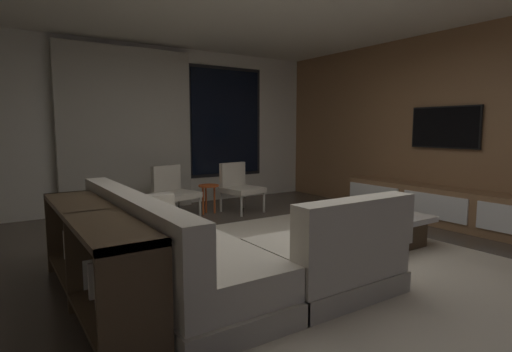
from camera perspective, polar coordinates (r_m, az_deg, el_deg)
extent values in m
plane|color=#473D33|center=(4.12, 4.89, -12.24)|extent=(9.20, 9.20, 0.00)
cube|color=silver|center=(7.13, -13.78, 6.67)|extent=(6.60, 0.12, 2.70)
cube|color=black|center=(7.61, -4.32, 7.60)|extent=(1.52, 0.02, 2.02)
cube|color=black|center=(7.60, -4.26, 7.60)|extent=(1.40, 0.03, 1.90)
cube|color=#BCB5A3|center=(6.78, -17.64, 6.13)|extent=(2.10, 0.12, 2.60)
cube|color=#8E6642|center=(6.28, 27.58, 6.11)|extent=(0.12, 7.80, 2.70)
cube|color=beige|center=(4.26, 9.51, -11.56)|extent=(3.20, 3.80, 0.01)
cube|color=#B1A997|center=(3.65, -11.45, -13.38)|extent=(0.90, 2.50, 0.18)
cube|color=beige|center=(3.58, -11.53, -10.23)|extent=(0.86, 2.42, 0.24)
cube|color=beige|center=(3.39, -17.17, -5.78)|extent=(0.20, 2.50, 0.40)
cube|color=beige|center=(4.59, -17.04, -3.93)|extent=(0.90, 0.20, 0.18)
cube|color=#B1A997|center=(3.51, 9.36, -14.17)|extent=(1.10, 0.90, 0.18)
cube|color=beige|center=(3.44, 9.43, -10.90)|extent=(1.07, 0.86, 0.24)
cube|color=beige|center=(3.12, 13.97, -6.76)|extent=(1.10, 0.20, 0.40)
cube|color=beige|center=(3.95, -17.76, -4.63)|extent=(0.10, 0.36, 0.36)
cube|color=#B2A893|center=(3.16, -13.48, -7.32)|extent=(0.10, 0.36, 0.36)
cube|color=#493724|center=(4.89, 14.81, -7.54)|extent=(1.00, 1.00, 0.30)
cube|color=white|center=(4.85, 14.88, -5.48)|extent=(1.16, 1.16, 0.06)
cube|color=#8B5695|center=(4.87, 12.38, -4.79)|extent=(0.29, 0.16, 0.03)
cube|color=#9E6B9C|center=(4.88, 12.64, -4.39)|extent=(0.21, 0.21, 0.03)
cube|color=#9E5CC5|center=(4.87, 12.63, -4.04)|extent=(0.30, 0.21, 0.03)
cube|color=#6CD289|center=(4.87, 12.69, -3.75)|extent=(0.26, 0.15, 0.02)
cylinder|color=#B2ADA0|center=(6.46, 1.14, -3.56)|extent=(0.04, 0.04, 0.36)
cylinder|color=#B2ADA0|center=(6.14, -2.06, -4.12)|extent=(0.04, 0.04, 0.36)
cylinder|color=#B2ADA0|center=(6.82, -1.82, -3.01)|extent=(0.04, 0.04, 0.36)
cylinder|color=#B2ADA0|center=(6.51, -4.98, -3.50)|extent=(0.04, 0.04, 0.36)
cube|color=beige|center=(6.45, -1.94, -1.96)|extent=(0.63, 0.64, 0.08)
cube|color=beige|center=(6.60, -3.33, 0.25)|extent=(0.49, 0.16, 0.38)
cylinder|color=#B2ADA0|center=(6.07, -7.91, -4.30)|extent=(0.04, 0.04, 0.36)
cylinder|color=#B2ADA0|center=(5.78, -11.53, -4.94)|extent=(0.04, 0.04, 0.36)
cylinder|color=#B2ADA0|center=(6.45, -10.81, -3.69)|extent=(0.04, 0.04, 0.36)
cylinder|color=#B2ADA0|center=(6.18, -14.34, -4.26)|extent=(0.04, 0.04, 0.36)
cube|color=beige|center=(6.08, -11.19, -2.62)|extent=(0.67, 0.68, 0.08)
cube|color=beige|center=(6.24, -12.58, -0.28)|extent=(0.49, 0.20, 0.38)
cylinder|color=#BF4C1E|center=(6.32, -7.48, -3.39)|extent=(0.03, 0.03, 0.46)
cylinder|color=#BF4C1E|center=(6.41, -5.87, -3.23)|extent=(0.03, 0.03, 0.46)
cylinder|color=#BF4C1E|center=(6.45, -7.08, -3.18)|extent=(0.03, 0.03, 0.46)
cylinder|color=#BF4C1E|center=(6.33, -6.70, -1.36)|extent=(0.32, 0.32, 0.02)
cube|color=#8E6642|center=(6.18, 24.95, -3.92)|extent=(0.44, 3.10, 0.52)
cube|color=white|center=(5.98, 23.80, -3.95)|extent=(0.02, 0.93, 0.33)
cube|color=white|center=(6.59, 16.13, -2.69)|extent=(0.02, 0.93, 0.33)
cube|color=#39281A|center=(5.78, 31.91, -6.44)|extent=(0.33, 0.68, 0.19)
cube|color=#A7C276|center=(5.78, 31.90, -6.55)|extent=(0.03, 0.04, 0.17)
cube|color=#63998C|center=(5.84, 30.73, -6.42)|extent=(0.03, 0.04, 0.16)
cube|color=teal|center=(5.89, 29.59, -6.19)|extent=(0.03, 0.04, 0.16)
cube|color=black|center=(6.31, 25.11, 6.24)|extent=(0.04, 1.01, 0.59)
cube|color=black|center=(6.31, 25.10, 6.24)|extent=(0.05, 0.97, 0.55)
cube|color=#493724|center=(3.20, -22.23, -4.89)|extent=(0.40, 2.10, 0.04)
cube|color=#493724|center=(3.36, -21.77, -14.61)|extent=(0.38, 2.04, 0.03)
cube|color=#493724|center=(2.35, -16.53, -17.88)|extent=(0.40, 0.04, 0.74)
cube|color=#493724|center=(4.27, -24.81, -6.98)|extent=(0.40, 0.04, 0.74)
cube|color=#493724|center=(3.29, -21.95, -10.87)|extent=(0.38, 0.03, 0.74)
cube|color=white|center=(2.55, -17.80, -17.88)|extent=(0.18, 0.04, 0.27)
cube|color=silver|center=(2.74, -19.07, -16.18)|extent=(0.18, 0.04, 0.27)
cube|color=silver|center=(2.93, -19.99, -14.97)|extent=(0.18, 0.04, 0.24)
cube|color=silver|center=(3.12, -20.92, -13.45)|extent=(0.18, 0.04, 0.26)
cube|color=silver|center=(3.32, -21.71, -12.56)|extent=(0.18, 0.04, 0.22)
cube|color=silver|center=(3.51, -22.64, -11.22)|extent=(0.18, 0.04, 0.26)
cube|color=white|center=(3.71, -23.31, -10.37)|extent=(0.18, 0.04, 0.25)
cube|color=silver|center=(3.91, -23.68, -9.64)|extent=(0.18, 0.04, 0.23)
cube|color=silver|center=(4.11, -24.25, -8.71)|extent=(0.18, 0.04, 0.26)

